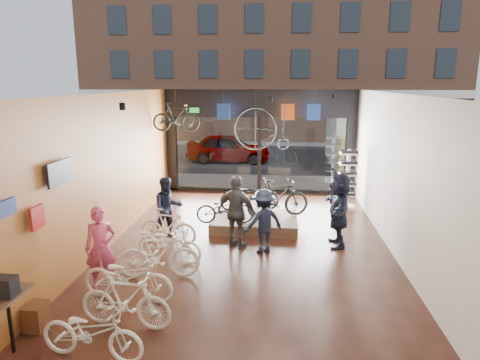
# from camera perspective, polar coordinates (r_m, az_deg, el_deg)

# --- Properties ---
(ground_plane) EXTENTS (7.00, 12.00, 0.04)m
(ground_plane) POSITION_cam_1_polar(r_m,az_deg,el_deg) (10.59, 0.98, -9.74)
(ground_plane) COLOR black
(ground_plane) RESTS_ON ground
(ceiling) EXTENTS (7.00, 12.00, 0.04)m
(ceiling) POSITION_cam_1_polar(r_m,az_deg,el_deg) (9.77, 1.07, 11.52)
(ceiling) COLOR black
(ceiling) RESTS_ON ground
(wall_left) EXTENTS (0.04, 12.00, 3.80)m
(wall_left) POSITION_cam_1_polar(r_m,az_deg,el_deg) (10.84, -17.88, 0.81)
(wall_left) COLOR #AE6E2C
(wall_left) RESTS_ON ground
(wall_right) EXTENTS (0.04, 12.00, 3.80)m
(wall_right) POSITION_cam_1_polar(r_m,az_deg,el_deg) (10.36, 20.82, 0.04)
(wall_right) COLOR beige
(wall_right) RESTS_ON ground
(wall_back) EXTENTS (7.00, 0.04, 3.80)m
(wall_back) POSITION_cam_1_polar(r_m,az_deg,el_deg) (4.36, -5.11, -16.84)
(wall_back) COLOR beige
(wall_back) RESTS_ON ground
(storefront) EXTENTS (7.00, 0.26, 3.80)m
(storefront) POSITION_cam_1_polar(r_m,az_deg,el_deg) (15.90, 2.63, 5.12)
(storefront) COLOR black
(storefront) RESTS_ON ground
(exit_sign) EXTENTS (0.35, 0.06, 0.18)m
(exit_sign) POSITION_cam_1_polar(r_m,az_deg,el_deg) (15.96, -6.10, 9.24)
(exit_sign) COLOR #198C26
(exit_sign) RESTS_ON storefront
(street_road) EXTENTS (30.00, 18.00, 0.02)m
(street_road) POSITION_cam_1_polar(r_m,az_deg,el_deg) (25.08, 3.55, 3.58)
(street_road) COLOR black
(street_road) RESTS_ON ground
(sidewalk_near) EXTENTS (30.00, 2.40, 0.12)m
(sidewalk_near) POSITION_cam_1_polar(r_m,az_deg,el_deg) (17.42, 2.75, -0.35)
(sidewalk_near) COLOR slate
(sidewalk_near) RESTS_ON ground
(sidewalk_far) EXTENTS (30.00, 2.00, 0.12)m
(sidewalk_far) POSITION_cam_1_polar(r_m,az_deg,el_deg) (29.03, 3.80, 5.00)
(sidewalk_far) COLOR slate
(sidewalk_far) RESTS_ON ground
(opposite_building) EXTENTS (26.00, 5.00, 14.00)m
(opposite_building) POSITION_cam_1_polar(r_m,az_deg,el_deg) (31.39, 4.13, 18.29)
(opposite_building) COLOR brown
(opposite_building) RESTS_ON ground
(street_car) EXTENTS (4.28, 1.72, 1.46)m
(street_car) POSITION_cam_1_polar(r_m,az_deg,el_deg) (22.15, -1.56, 4.29)
(street_car) COLOR gray
(street_car) RESTS_ON street_road
(box_truck) EXTENTS (2.07, 6.21, 2.45)m
(box_truck) POSITION_cam_1_polar(r_m,az_deg,el_deg) (21.24, 15.03, 4.83)
(box_truck) COLOR silver
(box_truck) RESTS_ON street_road
(floor_bike_0) EXTENTS (1.71, 0.78, 0.87)m
(floor_bike_0) POSITION_cam_1_polar(r_m,az_deg,el_deg) (7.09, -19.14, -18.62)
(floor_bike_0) COLOR white
(floor_bike_0) RESTS_ON ground_plane
(floor_bike_1) EXTENTS (1.68, 0.65, 0.98)m
(floor_bike_1) POSITION_cam_1_polar(r_m,az_deg,el_deg) (7.68, -15.05, -15.24)
(floor_bike_1) COLOR white
(floor_bike_1) RESTS_ON ground_plane
(floor_bike_2) EXTENTS (1.85, 0.82, 0.94)m
(floor_bike_2) POSITION_cam_1_polar(r_m,az_deg,el_deg) (8.54, -14.71, -12.39)
(floor_bike_2) COLOR white
(floor_bike_2) RESTS_ON ground_plane
(floor_bike_3) EXTENTS (1.79, 0.74, 1.04)m
(floor_bike_3) POSITION_cam_1_polar(r_m,az_deg,el_deg) (9.27, -10.83, -9.76)
(floor_bike_3) COLOR white
(floor_bike_3) RESTS_ON ground_plane
(floor_bike_4) EXTENTS (1.74, 1.00, 0.86)m
(floor_bike_4) POSITION_cam_1_polar(r_m,az_deg,el_deg) (10.11, -9.41, -8.28)
(floor_bike_4) COLOR white
(floor_bike_4) RESTS_ON ground_plane
(floor_bike_5) EXTENTS (1.60, 0.74, 0.93)m
(floor_bike_5) POSITION_cam_1_polar(r_m,az_deg,el_deg) (11.13, -9.57, -6.10)
(floor_bike_5) COLOR white
(floor_bike_5) RESTS_ON ground_plane
(display_platform) EXTENTS (2.40, 1.80, 0.30)m
(display_platform) POSITION_cam_1_polar(r_m,az_deg,el_deg) (12.32, 1.98, -5.58)
(display_platform) COLOR #4D3A24
(display_platform) RESTS_ON ground_plane
(display_bike_left) EXTENTS (1.60, 0.71, 0.82)m
(display_bike_left) POSITION_cam_1_polar(r_m,az_deg,el_deg) (11.61, -2.01, -3.86)
(display_bike_left) COLOR #1F2724
(display_bike_left) RESTS_ON display_platform
(display_bike_mid) EXTENTS (1.89, 1.07, 1.09)m
(display_bike_mid) POSITION_cam_1_polar(r_m,az_deg,el_deg) (12.15, 5.08, -2.44)
(display_bike_mid) COLOR #1F2724
(display_bike_mid) RESTS_ON display_platform
(display_bike_right) EXTENTS (1.85, 0.92, 0.93)m
(display_bike_right) POSITION_cam_1_polar(r_m,az_deg,el_deg) (12.73, 1.28, -2.07)
(display_bike_right) COLOR #1F2724
(display_bike_right) RESTS_ON display_platform
(customer_0) EXTENTS (0.72, 0.59, 1.69)m
(customer_0) POSITION_cam_1_polar(r_m,az_deg,el_deg) (9.02, -18.05, -8.62)
(customer_0) COLOR #CC4C72
(customer_0) RESTS_ON ground_plane
(customer_1) EXTENTS (1.01, 0.95, 1.65)m
(customer_1) POSITION_cam_1_polar(r_m,az_deg,el_deg) (11.41, -9.59, -3.71)
(customer_1) COLOR #161C33
(customer_1) RESTS_ON ground_plane
(customer_2) EXTENTS (1.17, 0.85, 1.84)m
(customer_2) POSITION_cam_1_polar(r_m,az_deg,el_deg) (10.59, -0.41, -4.32)
(customer_2) COLOR #3F3F44
(customer_2) RESTS_ON ground_plane
(customer_3) EXTENTS (1.18, 1.02, 1.58)m
(customer_3) POSITION_cam_1_polar(r_m,az_deg,el_deg) (10.34, 3.14, -5.53)
(customer_3) COLOR #161C33
(customer_3) RESTS_ON ground_plane
(customer_5) EXTENTS (0.58, 1.76, 1.89)m
(customer_5) POSITION_cam_1_polar(r_m,az_deg,el_deg) (10.99, 13.01, -3.88)
(customer_5) COLOR #161C33
(customer_5) RESTS_ON ground_plane
(sunglasses_rack) EXTENTS (0.68, 0.61, 1.97)m
(sunglasses_rack) POSITION_cam_1_polar(r_m,az_deg,el_deg) (14.24, 14.15, 0.07)
(sunglasses_rack) COLOR white
(sunglasses_rack) RESTS_ON ground_plane
(wall_merch) EXTENTS (0.40, 2.40, 2.60)m
(wall_merch) POSITION_cam_1_polar(r_m,az_deg,el_deg) (7.96, -26.48, -8.79)
(wall_merch) COLOR navy
(wall_merch) RESTS_ON wall_left
(penny_farthing) EXTENTS (1.76, 0.06, 1.41)m
(penny_farthing) POSITION_cam_1_polar(r_m,az_deg,el_deg) (14.26, 3.26, 6.64)
(penny_farthing) COLOR black
(penny_farthing) RESTS_ON ceiling
(hung_bike) EXTENTS (1.59, 0.46, 0.95)m
(hung_bike) POSITION_cam_1_polar(r_m,az_deg,el_deg) (14.39, -8.54, 8.27)
(hung_bike) COLOR #1F2724
(hung_bike) RESTS_ON ceiling
(jersey_left) EXTENTS (0.45, 0.03, 0.55)m
(jersey_left) POSITION_cam_1_polar(r_m,az_deg,el_deg) (15.10, -2.24, 9.09)
(jersey_left) COLOR #1E3F99
(jersey_left) RESTS_ON ceiling
(jersey_mid) EXTENTS (0.45, 0.03, 0.55)m
(jersey_mid) POSITION_cam_1_polar(r_m,az_deg,el_deg) (14.98, 6.40, 8.99)
(jersey_mid) COLOR #CC5919
(jersey_mid) RESTS_ON ceiling
(jersey_right) EXTENTS (0.45, 0.03, 0.55)m
(jersey_right) POSITION_cam_1_polar(r_m,az_deg,el_deg) (15.02, 9.81, 8.90)
(jersey_right) COLOR #1E3F99
(jersey_right) RESTS_ON ceiling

